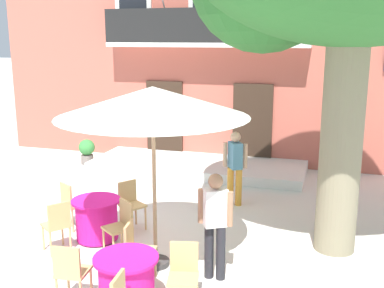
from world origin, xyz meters
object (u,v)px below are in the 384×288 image
Objects in this scene: cafe_chair_middle_1 at (57,223)px; pedestrian_near_entrance at (235,164)px; cafe_chair_middle_3 at (130,202)px; ground_planter_left at (87,150)px; cafe_table_middle at (97,219)px; pedestrian_mid_plaza at (215,220)px; cafe_chair_middle_2 at (121,224)px; cafe_chair_middle_0 at (72,202)px; cafe_chair_near_tree_0 at (184,272)px; cafe_table_near_tree at (127,282)px; cafe_chair_near_tree_1 at (136,248)px; cafe_umbrella at (153,103)px; cafe_chair_near_tree_2 at (71,270)px.

pedestrian_near_entrance is (2.35, 3.13, 0.38)m from cafe_chair_middle_1.
cafe_chair_middle_1 and cafe_chair_middle_3 have the same top height.
cafe_chair_middle_1 is at bearing -65.40° from ground_planter_left.
pedestrian_mid_plaza is at bearing -16.84° from cafe_table_middle.
cafe_chair_middle_2 is at bearing -73.82° from cafe_chair_middle_3.
cafe_chair_middle_0 is 1.51m from cafe_chair_middle_2.
pedestrian_near_entrance is at bearing -23.54° from ground_planter_left.
cafe_chair_near_tree_0 reaches higher than cafe_table_middle.
cafe_chair_near_tree_1 is (-0.18, 0.73, 0.14)m from cafe_table_near_tree.
cafe_chair_middle_2 is (-0.78, 1.49, 0.14)m from cafe_table_near_tree.
cafe_umbrella reaches higher than cafe_chair_middle_0.
cafe_umbrella is at bearing -51.33° from ground_planter_left.
cafe_chair_middle_2 is (-1.50, 1.25, 0.00)m from cafe_chair_near_tree_0.
cafe_table_middle reaches higher than ground_planter_left.
cafe_chair_middle_1 is at bearing 146.35° from cafe_table_near_tree.
cafe_chair_middle_3 is at bearing 145.38° from pedestrian_mid_plaza.
cafe_chair_middle_2 is 0.31× the size of cafe_umbrella.
cafe_chair_near_tree_0 and cafe_chair_near_tree_2 have the same top height.
cafe_table_near_tree is 2.35m from cafe_table_middle.
pedestrian_mid_plaza is at bearing -83.25° from pedestrian_near_entrance.
cafe_chair_middle_3 is (-1.08, 2.53, 0.14)m from cafe_table_near_tree.
cafe_chair_near_tree_2 is (-0.74, -0.15, 0.14)m from cafe_table_near_tree.
cafe_chair_near_tree_0 is 2.90m from cafe_chair_middle_3.
cafe_chair_middle_3 is (-0.35, 2.68, 0.00)m from cafe_chair_near_tree_2.
ground_planter_left is at bearing 114.60° from cafe_chair_middle_1.
ground_planter_left is at bearing 121.24° from cafe_table_middle.
cafe_chair_middle_1 is 2.75m from pedestrian_mid_plaza.
pedestrian_mid_plaza reaches higher than cafe_chair_near_tree_1.
cafe_chair_middle_0 and cafe_chair_middle_1 have the same top height.
cafe_umbrella reaches higher than cafe_table_middle.
cafe_chair_middle_0 and cafe_chair_middle_3 have the same top height.
cafe_chair_middle_3 is (1.04, 0.35, 0.00)m from cafe_chair_middle_0.
pedestrian_near_entrance is at bearing 53.16° from cafe_chair_middle_1.
cafe_chair_middle_1 is at bearing -119.03° from cafe_chair_middle_3.
cafe_umbrella is (0.09, 0.55, 2.08)m from cafe_chair_near_tree_1.
ground_planter_left is at bearing 156.46° from pedestrian_near_entrance.
pedestrian_mid_plaza is (5.10, -5.25, 0.53)m from ground_planter_left.
ground_planter_left is 5.18m from pedestrian_near_entrance.
cafe_chair_middle_3 is at bearing 97.35° from cafe_chair_near_tree_2.
cafe_chair_near_tree_1 is at bearing -99.27° from cafe_umbrella.
cafe_umbrella is (-0.81, 1.03, 2.08)m from cafe_chair_near_tree_0.
cafe_table_near_tree is 2.75m from cafe_chair_middle_3.
cafe_chair_middle_2 is at bearing -29.44° from cafe_table_middle.
cafe_table_near_tree is 0.53× the size of pedestrian_mid_plaza.
cafe_chair_near_tree_0 reaches higher than cafe_table_near_tree.
cafe_chair_middle_1 is 5.71m from ground_planter_left.
cafe_table_middle is 0.95× the size of cafe_chair_middle_3.
pedestrian_near_entrance is at bearing 48.33° from cafe_chair_middle_3.
cafe_table_near_tree is at bearing -66.78° from cafe_chair_middle_3.
cafe_umbrella is (0.69, -0.21, 2.08)m from cafe_chair_middle_2.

